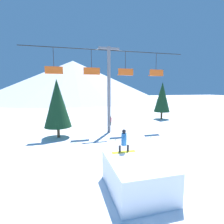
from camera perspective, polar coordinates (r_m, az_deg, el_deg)
ground_plane at (r=9.81m, az=13.67°, el=-24.14°), size 220.00×220.00×0.00m
mountain_ridge at (r=86.88m, az=-12.55°, el=10.09°), size 80.46×80.46×18.02m
snow_ramp at (r=9.42m, az=8.11°, el=-19.83°), size 2.78×3.60×1.59m
snowboarder at (r=9.85m, az=3.91°, el=-9.44°), size 1.37×0.29×1.31m
chairlift at (r=20.13m, az=-1.01°, el=10.12°), size 18.50×0.44×9.74m
pine_tree_near at (r=18.92m, az=-17.43°, el=2.75°), size 2.81×2.81×6.13m
pine_tree_far at (r=30.29m, az=16.06°, el=4.71°), size 2.62×2.62×6.19m
distant_skier at (r=24.70m, az=-0.41°, el=-2.71°), size 0.24×0.24×1.23m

